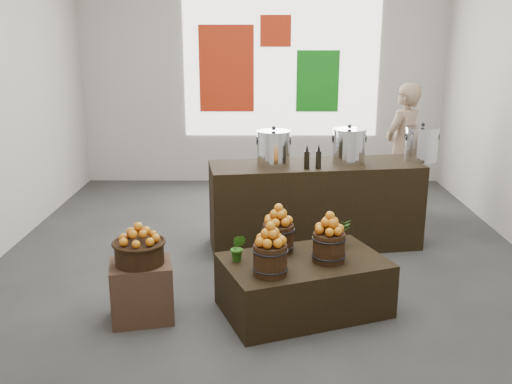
{
  "coord_description": "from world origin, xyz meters",
  "views": [
    {
      "loc": [
        -0.05,
        -6.07,
        2.45
      ],
      "look_at": [
        -0.09,
        -0.4,
        0.87
      ],
      "focal_mm": 40.0,
      "sensor_mm": 36.0,
      "label": 1
    }
  ],
  "objects_px": {
    "shopper": "(402,148)",
    "crate": "(142,291)",
    "wicker_basket": "(139,253)",
    "stock_pot_right": "(421,145)",
    "stock_pot_left": "(274,149)",
    "stock_pot_center": "(349,147)",
    "display_table": "(303,285)",
    "counter": "(315,205)"
  },
  "relations": [
    {
      "from": "counter",
      "to": "stock_pot_right",
      "type": "height_order",
      "value": "stock_pot_right"
    },
    {
      "from": "wicker_basket",
      "to": "shopper",
      "type": "bearing_deg",
      "value": 47.19
    },
    {
      "from": "shopper",
      "to": "display_table",
      "type": "bearing_deg",
      "value": 19.58
    },
    {
      "from": "stock_pot_left",
      "to": "stock_pot_right",
      "type": "height_order",
      "value": "same"
    },
    {
      "from": "display_table",
      "to": "stock_pot_left",
      "type": "distance_m",
      "value": 1.88
    },
    {
      "from": "display_table",
      "to": "shopper",
      "type": "height_order",
      "value": "shopper"
    },
    {
      "from": "wicker_basket",
      "to": "display_table",
      "type": "distance_m",
      "value": 1.5
    },
    {
      "from": "stock_pot_left",
      "to": "crate",
      "type": "bearing_deg",
      "value": -123.84
    },
    {
      "from": "stock_pot_center",
      "to": "stock_pot_right",
      "type": "distance_m",
      "value": 0.89
    },
    {
      "from": "crate",
      "to": "stock_pot_right",
      "type": "height_order",
      "value": "stock_pot_right"
    },
    {
      "from": "counter",
      "to": "shopper",
      "type": "relative_size",
      "value": 1.35
    },
    {
      "from": "counter",
      "to": "shopper",
      "type": "xyz_separation_m",
      "value": [
        1.35,
        1.42,
        0.41
      ]
    },
    {
      "from": "counter",
      "to": "stock_pot_center",
      "type": "bearing_deg",
      "value": -0.0
    },
    {
      "from": "stock_pot_left",
      "to": "stock_pot_center",
      "type": "relative_size",
      "value": 1.0
    },
    {
      "from": "display_table",
      "to": "stock_pot_center",
      "type": "relative_size",
      "value": 3.79
    },
    {
      "from": "crate",
      "to": "stock_pot_left",
      "type": "xyz_separation_m",
      "value": [
        1.2,
        1.78,
        0.92
      ]
    },
    {
      "from": "counter",
      "to": "wicker_basket",
      "type": "bearing_deg",
      "value": -141.03
    },
    {
      "from": "crate",
      "to": "shopper",
      "type": "xyz_separation_m",
      "value": [
        3.04,
        3.28,
        0.64
      ]
    },
    {
      "from": "shopper",
      "to": "crate",
      "type": "bearing_deg",
      "value": 4.01
    },
    {
      "from": "display_table",
      "to": "counter",
      "type": "height_order",
      "value": "counter"
    },
    {
      "from": "display_table",
      "to": "stock_pot_center",
      "type": "xyz_separation_m",
      "value": [
        0.63,
        1.75,
        0.94
      ]
    },
    {
      "from": "crate",
      "to": "display_table",
      "type": "relative_size",
      "value": 0.37
    },
    {
      "from": "shopper",
      "to": "counter",
      "type": "bearing_deg",
      "value": 3.29
    },
    {
      "from": "wicker_basket",
      "to": "shopper",
      "type": "height_order",
      "value": "shopper"
    },
    {
      "from": "display_table",
      "to": "stock_pot_left",
      "type": "xyz_separation_m",
      "value": [
        -0.24,
        1.61,
        0.94
      ]
    },
    {
      "from": "stock_pot_center",
      "to": "shopper",
      "type": "distance_m",
      "value": 1.69
    },
    {
      "from": "counter",
      "to": "stock_pot_left",
      "type": "relative_size",
      "value": 6.47
    },
    {
      "from": "counter",
      "to": "crate",
      "type": "bearing_deg",
      "value": -141.03
    },
    {
      "from": "counter",
      "to": "display_table",
      "type": "bearing_deg",
      "value": -107.21
    },
    {
      "from": "stock_pot_center",
      "to": "display_table",
      "type": "bearing_deg",
      "value": -109.95
    },
    {
      "from": "stock_pot_left",
      "to": "stock_pot_right",
      "type": "xyz_separation_m",
      "value": [
        1.76,
        0.27,
        0.0
      ]
    },
    {
      "from": "counter",
      "to": "shopper",
      "type": "bearing_deg",
      "value": 37.69
    },
    {
      "from": "wicker_basket",
      "to": "stock_pot_center",
      "type": "bearing_deg",
      "value": 42.79
    },
    {
      "from": "stock_pot_center",
      "to": "stock_pot_right",
      "type": "height_order",
      "value": "same"
    },
    {
      "from": "stock_pot_right",
      "to": "display_table",
      "type": "bearing_deg",
      "value": -128.77
    },
    {
      "from": "crate",
      "to": "stock_pot_right",
      "type": "distance_m",
      "value": 3.71
    },
    {
      "from": "crate",
      "to": "stock_pot_center",
      "type": "height_order",
      "value": "stock_pot_center"
    },
    {
      "from": "crate",
      "to": "shopper",
      "type": "height_order",
      "value": "shopper"
    },
    {
      "from": "display_table",
      "to": "counter",
      "type": "distance_m",
      "value": 1.72
    },
    {
      "from": "wicker_basket",
      "to": "stock_pot_right",
      "type": "distance_m",
      "value": 3.64
    },
    {
      "from": "display_table",
      "to": "stock_pot_right",
      "type": "distance_m",
      "value": 2.59
    },
    {
      "from": "display_table",
      "to": "counter",
      "type": "relative_size",
      "value": 0.59
    }
  ]
}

